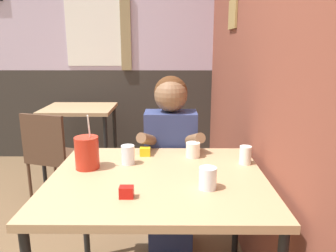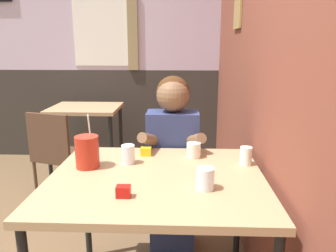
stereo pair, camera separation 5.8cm
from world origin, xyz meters
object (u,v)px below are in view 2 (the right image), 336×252
at_px(main_table, 157,188).
at_px(person_seated, 173,160).
at_px(background_table, 86,117).
at_px(chair_near_window, 58,151).
at_px(cocktail_pitcher, 87,152).

height_order(main_table, person_seated, person_seated).
relative_size(main_table, background_table, 1.39).
distance_m(main_table, chair_near_window, 1.54).
distance_m(main_table, background_table, 2.05).
xyz_separation_m(background_table, cocktail_pitcher, (0.52, -1.73, 0.19)).
distance_m(background_table, chair_near_window, 0.68).
distance_m(chair_near_window, cocktail_pitcher, 1.28).
bearing_deg(chair_near_window, person_seated, -14.29).
bearing_deg(main_table, cocktail_pitcher, 163.59).
relative_size(main_table, cocktail_pitcher, 3.68).
bearing_deg(person_seated, background_table, 127.13).
height_order(main_table, cocktail_pitcher, cocktail_pitcher).
relative_size(chair_near_window, person_seated, 0.70).
height_order(chair_near_window, person_seated, person_seated).
height_order(background_table, cocktail_pitcher, cocktail_pitcher).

